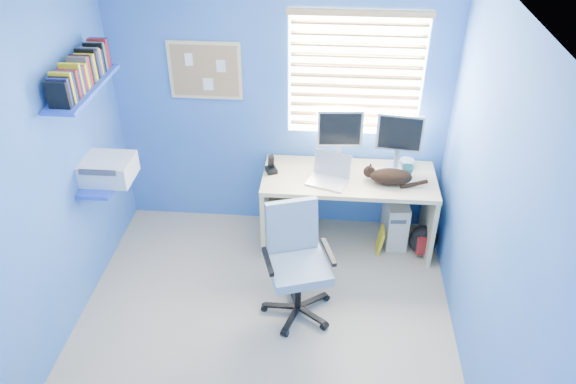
# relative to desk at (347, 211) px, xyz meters

# --- Properties ---
(floor) EXTENTS (3.00, 3.20, 0.00)m
(floor) POSITION_rel_desk_xyz_m (-0.64, -1.26, -0.37)
(floor) COLOR tan
(floor) RESTS_ON ground
(ceiling) EXTENTS (3.00, 3.20, 0.00)m
(ceiling) POSITION_rel_desk_xyz_m (-0.64, -1.26, 2.13)
(ceiling) COLOR white
(ceiling) RESTS_ON wall_back
(wall_back) EXTENTS (3.00, 0.01, 2.50)m
(wall_back) POSITION_rel_desk_xyz_m (-0.64, 0.34, 0.88)
(wall_back) COLOR blue
(wall_back) RESTS_ON ground
(wall_left) EXTENTS (0.01, 3.20, 2.50)m
(wall_left) POSITION_rel_desk_xyz_m (-2.14, -1.26, 0.88)
(wall_left) COLOR blue
(wall_left) RESTS_ON ground
(wall_right) EXTENTS (0.01, 3.20, 2.50)m
(wall_right) POSITION_rel_desk_xyz_m (0.86, -1.26, 0.88)
(wall_right) COLOR blue
(wall_right) RESTS_ON ground
(desk) EXTENTS (1.53, 0.65, 0.74)m
(desk) POSITION_rel_desk_xyz_m (0.00, 0.00, 0.00)
(desk) COLOR beige
(desk) RESTS_ON floor
(laptop) EXTENTS (0.39, 0.35, 0.22)m
(laptop) POSITION_rel_desk_xyz_m (-0.19, -0.11, 0.48)
(laptop) COLOR silver
(laptop) RESTS_ON desk
(monitor_left) EXTENTS (0.41, 0.15, 0.54)m
(monitor_left) POSITION_rel_desk_xyz_m (-0.10, 0.21, 0.64)
(monitor_left) COLOR silver
(monitor_left) RESTS_ON desk
(monitor_right) EXTENTS (0.41, 0.17, 0.54)m
(monitor_right) POSITION_rel_desk_xyz_m (0.41, 0.17, 0.64)
(monitor_right) COLOR silver
(monitor_right) RESTS_ON desk
(phone) EXTENTS (0.13, 0.14, 0.17)m
(phone) POSITION_rel_desk_xyz_m (-0.70, 0.02, 0.45)
(phone) COLOR black
(phone) RESTS_ON desk
(mug) EXTENTS (0.10, 0.09, 0.10)m
(mug) POSITION_rel_desk_xyz_m (0.51, 0.05, 0.42)
(mug) COLOR teal
(mug) RESTS_ON desk
(cd_spindle) EXTENTS (0.13, 0.13, 0.07)m
(cd_spindle) POSITION_rel_desk_xyz_m (0.52, 0.21, 0.41)
(cd_spindle) COLOR silver
(cd_spindle) RESTS_ON desk
(cat) EXTENTS (0.40, 0.28, 0.13)m
(cat) POSITION_rel_desk_xyz_m (0.35, -0.08, 0.43)
(cat) COLOR black
(cat) RESTS_ON desk
(tower_pc) EXTENTS (0.22, 0.45, 0.45)m
(tower_pc) POSITION_rel_desk_xyz_m (0.46, 0.10, -0.14)
(tower_pc) COLOR beige
(tower_pc) RESTS_ON floor
(drawer_boxes) EXTENTS (0.35, 0.28, 0.41)m
(drawer_boxes) POSITION_rel_desk_xyz_m (-0.56, 0.03, -0.17)
(drawer_boxes) COLOR tan
(drawer_boxes) RESTS_ON floor
(yellow_book) EXTENTS (0.03, 0.17, 0.24)m
(yellow_book) POSITION_rel_desk_xyz_m (0.32, -0.10, -0.25)
(yellow_book) COLOR yellow
(yellow_book) RESTS_ON floor
(backpack) EXTENTS (0.30, 0.26, 0.31)m
(backpack) POSITION_rel_desk_xyz_m (0.71, -0.10, -0.22)
(backpack) COLOR black
(backpack) RESTS_ON floor
(office_chair) EXTENTS (0.69, 0.69, 0.95)m
(office_chair) POSITION_rel_desk_xyz_m (-0.40, -0.90, -0.02)
(office_chair) COLOR black
(office_chair) RESTS_ON floor
(window_blinds) EXTENTS (1.15, 0.05, 1.10)m
(window_blinds) POSITION_rel_desk_xyz_m (0.01, 0.31, 1.18)
(window_blinds) COLOR white
(window_blinds) RESTS_ON ground
(corkboard) EXTENTS (0.64, 0.02, 0.52)m
(corkboard) POSITION_rel_desk_xyz_m (-1.29, 0.33, 1.18)
(corkboard) COLOR beige
(corkboard) RESTS_ON ground
(wall_shelves) EXTENTS (0.42, 0.90, 1.05)m
(wall_shelves) POSITION_rel_desk_xyz_m (-2.00, -0.51, 1.06)
(wall_shelves) COLOR blue
(wall_shelves) RESTS_ON ground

